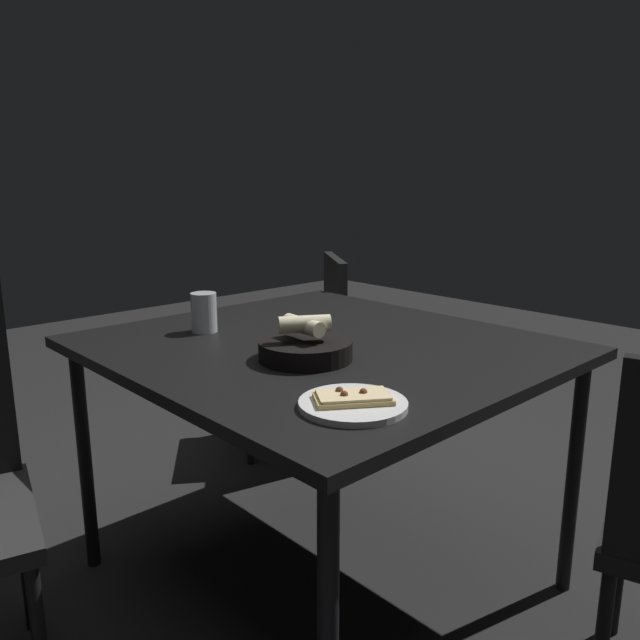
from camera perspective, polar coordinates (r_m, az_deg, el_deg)
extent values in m
plane|color=black|center=(2.07, 0.14, -22.24)|extent=(8.00, 8.00, 0.00)
cube|color=black|center=(1.75, 0.15, -2.50)|extent=(1.09, 1.19, 0.03)
cylinder|color=black|center=(1.97, 22.12, -13.20)|extent=(0.04, 0.04, 0.71)
cylinder|color=black|center=(2.07, -20.67, -11.84)|extent=(0.04, 0.04, 0.71)
cylinder|color=black|center=(2.55, -0.12, -6.17)|extent=(0.04, 0.04, 0.71)
cylinder|color=silver|center=(1.27, 3.03, -7.70)|extent=(0.22, 0.22, 0.01)
cube|color=tan|center=(1.26, 3.04, -7.19)|extent=(0.17, 0.16, 0.01)
cube|color=beige|center=(1.26, 3.04, -6.85)|extent=(0.16, 0.14, 0.01)
sphere|color=brown|center=(1.25, 2.23, -6.82)|extent=(0.02, 0.02, 0.02)
sphere|color=brown|center=(1.27, 1.79, -6.44)|extent=(0.02, 0.02, 0.02)
sphere|color=brown|center=(1.27, 3.98, -6.58)|extent=(0.02, 0.02, 0.02)
cylinder|color=black|center=(1.58, -1.33, -2.75)|extent=(0.24, 0.24, 0.05)
cylinder|color=beige|center=(1.55, -1.44, -0.36)|extent=(0.13, 0.10, 0.04)
cylinder|color=beige|center=(1.57, -1.54, -0.50)|extent=(0.05, 0.13, 0.04)
cylinder|color=red|center=(1.61, 0.49, -2.64)|extent=(0.06, 0.06, 0.03)
cylinder|color=silver|center=(1.89, -10.55, 0.68)|extent=(0.08, 0.08, 0.12)
cylinder|color=orange|center=(1.89, -10.52, 0.09)|extent=(0.07, 0.07, 0.07)
cube|color=black|center=(2.78, -2.75, -3.15)|extent=(0.61, 0.61, 0.04)
cube|color=black|center=(2.75, 1.35, 1.52)|extent=(0.27, 0.36, 0.41)
cylinder|color=black|center=(3.02, -6.66, -6.30)|extent=(0.03, 0.03, 0.40)
cylinder|color=black|center=(2.66, -6.44, -8.99)|extent=(0.03, 0.03, 0.40)
cylinder|color=black|center=(3.05, 0.54, -6.01)|extent=(0.03, 0.03, 0.40)
cylinder|color=black|center=(2.70, 1.75, -8.62)|extent=(0.03, 0.03, 0.40)
cylinder|color=black|center=(1.93, -25.36, -19.00)|extent=(0.03, 0.03, 0.42)
cylinder|color=black|center=(1.92, 25.70, -19.28)|extent=(0.03, 0.03, 0.42)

